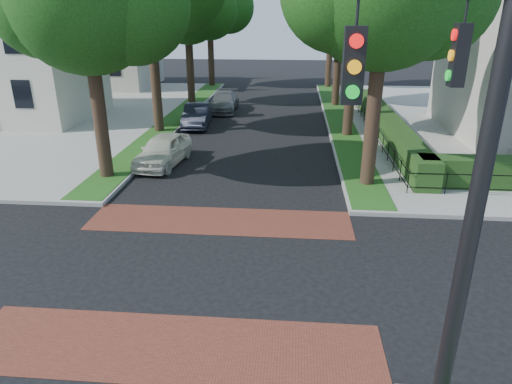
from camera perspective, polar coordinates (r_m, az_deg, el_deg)
ground at (r=13.02m, az=-6.78°, el=-9.59°), size 120.00×120.00×0.00m
crosswalk_far at (r=15.80m, az=-4.54°, el=-3.59°), size 9.00×2.20×0.01m
crosswalk_near at (r=10.49m, az=-10.34°, el=-18.56°), size 9.00×2.20×0.01m
grass_strip_ne at (r=30.84m, az=10.35°, el=9.00°), size 1.60×29.80×0.02m
grass_strip_nw at (r=31.68m, az=-9.74°, el=9.38°), size 1.60×29.80×0.02m
tree_right_far at (r=35.25m, az=10.73°, el=21.59°), size 7.25×6.23×9.74m
tree_right_back at (r=44.23m, az=9.64°, el=22.06°), size 7.50×6.45×10.20m
tree_left_far at (r=35.97m, az=-8.39°, el=22.06°), size 7.00×6.02×9.86m
tree_left_back at (r=44.82m, az=-5.67°, el=22.42°), size 7.75×6.66×10.44m
hedge_main_road at (r=27.08m, az=16.06°, el=8.06°), size 1.00×18.00×1.20m
fence_main_road at (r=26.97m, az=14.35°, el=7.85°), size 0.06×18.00×0.90m
house_left_near at (r=34.04m, az=-28.21°, el=16.39°), size 10.00×9.00×10.14m
house_left_far at (r=46.51m, az=-18.86°, el=18.48°), size 10.00×9.00×10.14m
traffic_signal at (r=7.21m, az=24.49°, el=3.45°), size 2.17×2.00×8.00m
parked_car_front at (r=21.74m, az=-11.55°, el=5.16°), size 2.18×4.37×1.43m
parked_car_middle at (r=29.03m, az=-7.39°, el=9.48°), size 1.82×4.34×1.40m
parked_car_rear at (r=33.49m, az=-4.06°, el=11.18°), size 2.01×4.69×1.35m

